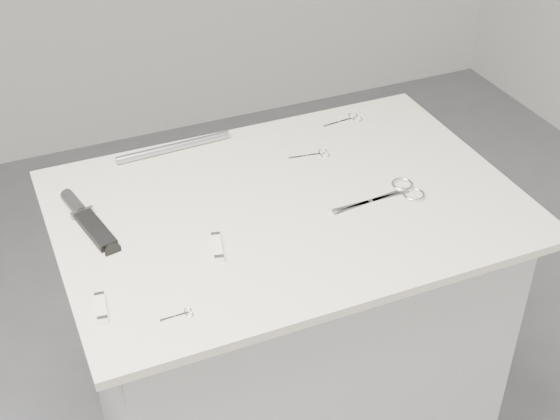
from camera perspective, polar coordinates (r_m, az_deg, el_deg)
name	(u,v)px	position (r m, az deg, el deg)	size (l,w,h in m)	color
plinth	(287,354)	(2.01, 0.53, -10.52)	(0.90, 0.60, 0.90)	#B0B0AE
display_board	(288,206)	(1.70, 0.61, 0.27)	(1.00, 0.70, 0.02)	beige
large_shears	(395,194)	(1.74, 8.40, 1.19)	(0.22, 0.10, 0.01)	white
embroidery_scissors_a	(315,154)	(1.87, 2.61, 4.08)	(0.10, 0.04, 0.00)	white
embroidery_scissors_b	(348,119)	(2.02, 5.00, 6.62)	(0.11, 0.05, 0.00)	white
tiny_scissors	(181,315)	(1.43, -7.25, -7.61)	(0.06, 0.03, 0.00)	white
sheathed_knife	(86,217)	(1.69, -14.03, -0.53)	(0.08, 0.23, 0.03)	black
pocket_knife_a	(217,247)	(1.57, -4.60, -2.70)	(0.04, 0.09, 0.01)	white
pocket_knife_b	(101,308)	(1.47, -12.96, -6.97)	(0.03, 0.08, 0.01)	white
metal_rail	(174,147)	(1.89, -7.78, 4.57)	(0.02, 0.02, 0.28)	#94979D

